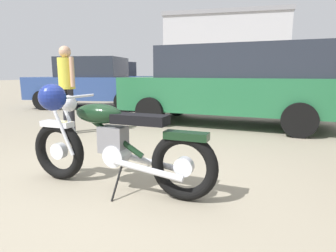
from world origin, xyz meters
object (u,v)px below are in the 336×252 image
object	(u,v)px
silver_sedan_mid	(110,80)
white_estate_far	(254,80)
pale_sedan_back	(93,83)
bystander	(67,81)
vintage_motorcycle	(109,141)
red_hatchback_near	(232,83)

from	to	relation	value
silver_sedan_mid	white_estate_far	world-z (taller)	same
pale_sedan_back	bystander	bearing A→B (deg)	-72.49
white_estate_far	pale_sedan_back	distance (m)	8.16
pale_sedan_back	white_estate_far	bearing A→B (deg)	43.37
white_estate_far	pale_sedan_back	xyz separation A→B (m)	(-5.07, -6.38, 0.00)
vintage_motorcycle	pale_sedan_back	size ratio (longest dim) A/B	0.47
bystander	silver_sedan_mid	size ratio (longest dim) A/B	0.38
silver_sedan_mid	pale_sedan_back	bearing A→B (deg)	117.01
vintage_motorcycle	white_estate_far	world-z (taller)	white_estate_far
silver_sedan_mid	pale_sedan_back	distance (m)	3.74
silver_sedan_mid	red_hatchback_near	xyz separation A→B (m)	(6.08, -5.37, 0.10)
vintage_motorcycle	bystander	bearing A→B (deg)	-42.02
silver_sedan_mid	red_hatchback_near	distance (m)	8.11
pale_sedan_back	silver_sedan_mid	bearing A→B (deg)	102.88
vintage_motorcycle	bystander	distance (m)	3.09
vintage_motorcycle	red_hatchback_near	bearing A→B (deg)	-96.93
bystander	red_hatchback_near	size ratio (longest dim) A/B	0.34
white_estate_far	vintage_motorcycle	bearing A→B (deg)	-90.14
silver_sedan_mid	white_estate_far	xyz separation A→B (m)	(6.42, 2.89, 0.00)
silver_sedan_mid	red_hatchback_near	size ratio (longest dim) A/B	0.90
silver_sedan_mid	bystander	bearing A→B (deg)	119.47
pale_sedan_back	red_hatchback_near	size ratio (longest dim) A/B	0.91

